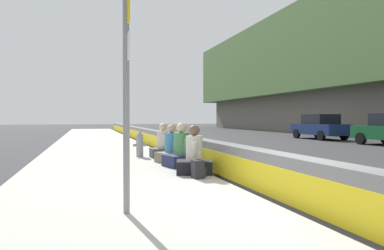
# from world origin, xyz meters

# --- Properties ---
(ground_plane) EXTENTS (160.00, 160.00, 0.00)m
(ground_plane) POSITION_xyz_m (0.00, 0.00, 0.00)
(ground_plane) COLOR #353538
(ground_plane) RESTS_ON ground
(sidewalk_strip) EXTENTS (80.00, 4.40, 0.14)m
(sidewalk_strip) POSITION_xyz_m (0.00, 2.65, 0.07)
(sidewalk_strip) COLOR #B5B2A8
(sidewalk_strip) RESTS_ON ground_plane
(jersey_barrier) EXTENTS (76.00, 0.45, 0.85)m
(jersey_barrier) POSITION_xyz_m (0.00, 0.00, 0.42)
(jersey_barrier) COLOR slate
(jersey_barrier) RESTS_ON ground_plane
(route_sign_post) EXTENTS (0.44, 0.09, 3.60)m
(route_sign_post) POSITION_xyz_m (-0.00, 2.70, 2.23)
(route_sign_post) COLOR gray
(route_sign_post) RESTS_ON sidewalk_strip
(fire_hydrant) EXTENTS (0.26, 0.46, 0.88)m
(fire_hydrant) POSITION_xyz_m (7.29, 1.49, 0.59)
(fire_hydrant) COLOR gray
(fire_hydrant) RESTS_ON sidewalk_strip
(seated_person_foreground) EXTENTS (0.90, 0.99, 1.16)m
(seated_person_foreground) POSITION_xyz_m (3.18, 0.78, 0.50)
(seated_person_foreground) COLOR black
(seated_person_foreground) RESTS_ON sidewalk_strip
(seated_person_middle) EXTENTS (0.92, 1.01, 1.19)m
(seated_person_middle) POSITION_xyz_m (4.47, 0.75, 0.51)
(seated_person_middle) COLOR #23284C
(seated_person_middle) RESTS_ON sidewalk_strip
(seated_person_rear) EXTENTS (0.88, 0.97, 1.13)m
(seated_person_rear) POSITION_xyz_m (5.46, 0.81, 0.49)
(seated_person_rear) COLOR #706651
(seated_person_rear) RESTS_ON sidewalk_strip
(seated_person_far) EXTENTS (0.73, 0.82, 1.14)m
(seated_person_far) POSITION_xyz_m (6.90, 0.77, 0.50)
(seated_person_far) COLOR #424247
(seated_person_far) RESTS_ON sidewalk_strip
(backpack) EXTENTS (0.32, 0.28, 0.40)m
(backpack) POSITION_xyz_m (2.52, 0.88, 0.33)
(backpack) COLOR #232328
(backpack) RESTS_ON sidewalk_strip
(parked_car_fourth) EXTENTS (4.52, 1.99, 1.71)m
(parked_car_fourth) POSITION_xyz_m (16.30, -12.10, 0.86)
(parked_car_fourth) COLOR navy
(parked_car_fourth) RESTS_ON ground_plane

